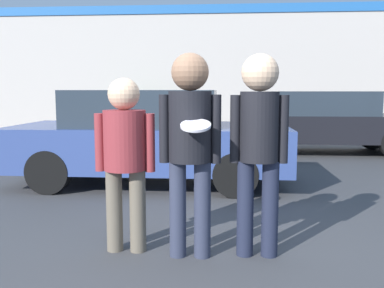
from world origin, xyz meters
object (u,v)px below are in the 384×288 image
(parked_car_far, at_px, (325,122))
(shrub, at_px, (143,115))
(person_right, at_px, (259,136))
(person_left, at_px, (125,150))
(person_middle_with_frisbee, at_px, (190,135))
(parked_car_near, at_px, (149,137))

(parked_car_far, bearing_deg, shrub, 142.13)
(person_right, xyz_separation_m, shrub, (-3.12, 10.74, -0.42))
(shrub, bearing_deg, parked_car_far, -37.87)
(person_left, xyz_separation_m, shrub, (-1.92, 10.71, -0.29))
(person_left, xyz_separation_m, person_middle_with_frisbee, (0.60, -0.09, 0.15))
(parked_car_far, distance_m, shrub, 6.58)
(person_middle_with_frisbee, xyz_separation_m, parked_car_near, (-0.92, 3.08, -0.35))
(person_middle_with_frisbee, bearing_deg, person_right, 6.62)
(person_right, distance_m, parked_car_near, 3.39)
(person_left, relative_size, person_right, 0.89)
(person_right, bearing_deg, person_middle_with_frisbee, -173.38)
(person_middle_with_frisbee, xyz_separation_m, parked_car_far, (2.68, 6.76, -0.35))
(shrub, bearing_deg, person_left, -79.86)
(person_middle_with_frisbee, xyz_separation_m, person_right, (0.60, 0.07, -0.01))
(person_middle_with_frisbee, relative_size, shrub, 1.36)
(person_middle_with_frisbee, bearing_deg, parked_car_far, 68.40)
(person_right, bearing_deg, shrub, 106.20)
(person_middle_with_frisbee, height_order, parked_car_near, person_middle_with_frisbee)
(parked_car_far, bearing_deg, person_middle_with_frisbee, -111.60)
(person_right, distance_m, shrub, 11.19)
(person_right, bearing_deg, parked_car_near, 116.80)
(person_left, distance_m, person_right, 1.21)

